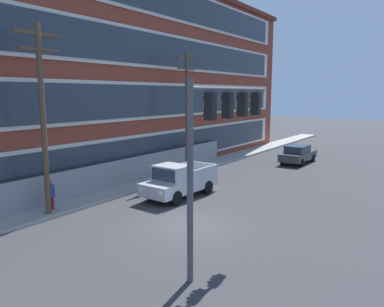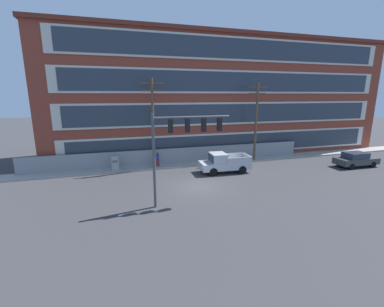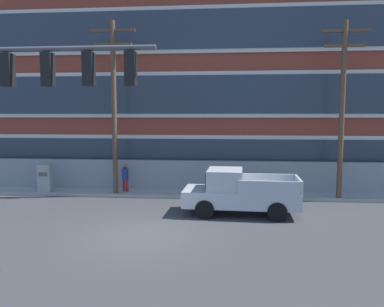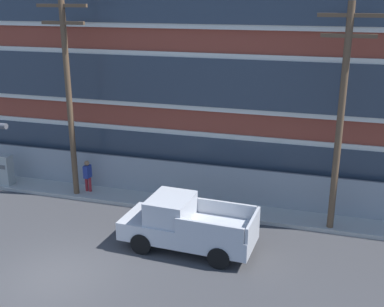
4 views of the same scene
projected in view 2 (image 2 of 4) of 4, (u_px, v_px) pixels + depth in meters
ground_plane at (199, 187)px, 21.57m from camera, size 160.00×160.00×0.00m
sidewalk_building_side at (179, 165)px, 28.04m from camera, size 80.00×2.04×0.16m
brick_mill_building at (222, 97)px, 33.63m from camera, size 42.71×9.68×14.43m
chain_link_fence at (175, 156)px, 28.24m from camera, size 30.93×0.06×1.84m
traffic_signal_mast at (180, 137)px, 17.10m from camera, size 5.39×0.43×6.39m
pickup_truck_silver at (224, 163)px, 25.34m from camera, size 5.07×2.30×1.97m
sedan_dark_grey at (356, 159)px, 27.39m from camera, size 4.59×1.97×1.56m
utility_pole_near_corner at (153, 121)px, 25.58m from camera, size 2.35×0.26×9.13m
utility_pole_midblock at (256, 119)px, 28.71m from camera, size 2.28×0.26×8.86m
electrical_cabinet at (115, 164)px, 25.45m from camera, size 0.69×0.55×1.64m
pedestrian_near_cabinet at (158, 159)px, 26.98m from camera, size 0.32×0.41×1.69m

